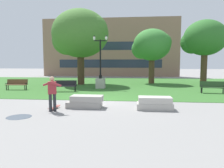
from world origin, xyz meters
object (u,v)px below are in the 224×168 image
Objects in this scene: park_bench_far_left at (65,85)px; lamp_post_center at (100,77)px; skateboard at (54,108)px; person_skateboarder at (52,92)px; park_bench_near_right at (17,84)px; park_bench_near_left at (212,86)px; concrete_block_left at (155,103)px; concrete_block_center at (86,102)px.

park_bench_far_left is 0.38× the size of lamp_post_center.
lamp_post_center reaches higher than skateboard.
park_bench_near_right is at bearing 128.64° from person_skateboarder.
skateboard is 0.56× the size of park_bench_near_left.
concrete_block_left is 0.97× the size of park_bench_far_left.
concrete_block_center is 1.04× the size of concrete_block_left.
person_skateboarder reaches higher than concrete_block_center.
person_skateboarder reaches higher than park_bench_far_left.
person_skateboarder is 7.29m from park_bench_far_left.
park_bench_near_left reaches higher than concrete_block_left.
person_skateboarder is at bearing -143.53° from park_bench_near_left.
lamp_post_center is (-9.12, 2.36, 0.47)m from park_bench_near_left.
lamp_post_center is at bearing 14.88° from park_bench_near_right.
concrete_block_left is at bearing -42.38° from park_bench_far_left.
park_bench_near_left is (9.95, 7.35, -0.44)m from person_skateboarder.
park_bench_near_right reaches higher than concrete_block_left.
person_skateboarder reaches higher than skateboard.
concrete_block_center is 1.62m from skateboard.
concrete_block_left is at bearing -0.97° from concrete_block_center.
concrete_block_left is 5.13m from skateboard.
lamp_post_center reaches higher than park_bench_far_left.
concrete_block_center is at bearing -41.43° from park_bench_near_right.
concrete_block_left is (3.60, -0.06, 0.00)m from concrete_block_center.
concrete_block_left is 5.14m from person_skateboarder.
person_skateboarder is 1.65× the size of skateboard.
concrete_block_center is 8.68m from lamp_post_center.
park_bench_near_left and park_bench_far_left have the same top height.
concrete_block_center is at bearing -86.23° from lamp_post_center.
park_bench_near_left is 1.00× the size of park_bench_near_right.
park_bench_near_right is at bearing 170.83° from park_bench_far_left.
park_bench_near_left is at bearing 34.30° from skateboard.
person_skateboarder is at bearing -76.84° from park_bench_far_left.
lamp_post_center is at bearing 85.15° from person_skateboarder.
park_bench_far_left is (-11.60, -0.27, 0.00)m from park_bench_near_left.
lamp_post_center is (0.93, 9.21, 0.92)m from skateboard.
park_bench_far_left is at bearing 116.90° from concrete_block_center.
concrete_block_left is 8.05m from park_bench_near_left.
concrete_block_center reaches higher than skateboard.
park_bench_near_left is 16.21m from park_bench_near_right.
park_bench_near_left is 11.61m from park_bench_far_left.
park_bench_far_left is 3.64m from lamp_post_center.
concrete_block_center is 0.39× the size of lamp_post_center.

